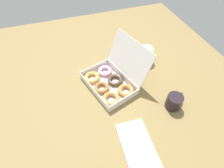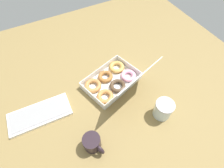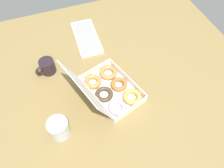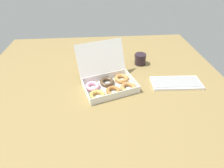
% 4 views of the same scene
% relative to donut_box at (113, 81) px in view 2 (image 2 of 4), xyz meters
% --- Properties ---
extents(ground_plane, '(1.80, 1.80, 0.02)m').
position_rel_donut_box_xyz_m(ground_plane, '(-0.05, -0.00, -0.04)').
color(ground_plane, olive).
extents(donut_box, '(0.42, 0.41, 0.26)m').
position_rel_donut_box_xyz_m(donut_box, '(0.00, 0.00, 0.00)').
color(donut_box, white).
rests_on(donut_box, ground_plane).
extents(keyboard, '(0.35, 0.16, 0.02)m').
position_rel_donut_box_xyz_m(keyboard, '(0.47, -0.00, -0.02)').
color(keyboard, white).
rests_on(keyboard, ground_plane).
extents(coffee_mug, '(0.09, 0.12, 0.09)m').
position_rel_donut_box_xyz_m(coffee_mug, '(0.27, 0.29, 0.01)').
color(coffee_mug, '#291D24').
rests_on(coffee_mug, ground_plane).
extents(glass_jar, '(0.10, 0.10, 0.11)m').
position_rel_donut_box_xyz_m(glass_jar, '(-0.15, 0.31, 0.02)').
color(glass_jar, silver).
rests_on(glass_jar, ground_plane).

